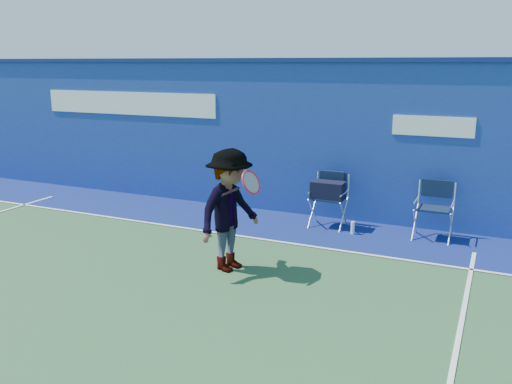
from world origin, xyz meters
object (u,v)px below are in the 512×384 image
at_px(directors_chair_left, 328,204).
at_px(directors_chair_right, 433,221).
at_px(water_bottle, 353,228).
at_px(tennis_player, 230,210).

bearing_deg(directors_chair_left, directors_chair_right, 2.02).
relative_size(directors_chair_left, water_bottle, 4.29).
xyz_separation_m(directors_chair_left, directors_chair_right, (1.87, 0.07, -0.12)).
bearing_deg(directors_chair_right, tennis_player, -133.18).
distance_m(directors_chair_right, water_bottle, 1.38).
xyz_separation_m(directors_chair_right, tennis_player, (-2.55, -2.72, 0.59)).
bearing_deg(water_bottle, directors_chair_right, 14.04).
bearing_deg(water_bottle, tennis_player, -117.21).
height_order(water_bottle, tennis_player, tennis_player).
relative_size(directors_chair_left, directors_chair_right, 1.01).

